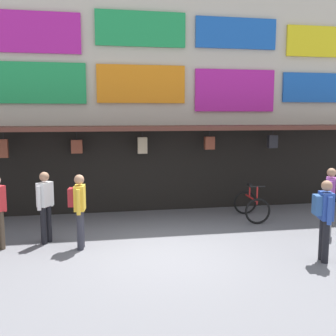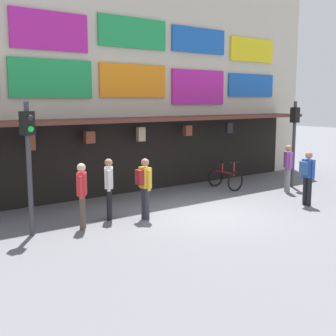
% 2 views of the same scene
% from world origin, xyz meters
% --- Properties ---
extents(ground_plane, '(80.00, 80.00, 0.00)m').
position_xyz_m(ground_plane, '(0.00, 0.00, 0.00)').
color(ground_plane, slate).
extents(shopfront, '(18.00, 2.60, 8.00)m').
position_xyz_m(shopfront, '(-0.00, 4.57, 3.96)').
color(shopfront, beige).
rests_on(shopfront, ground).
extents(bicycle_parked, '(0.79, 1.20, 1.05)m').
position_xyz_m(bicycle_parked, '(2.97, 2.42, 0.39)').
color(bicycle_parked, black).
rests_on(bicycle_parked, ground).
extents(pedestrian_in_purple, '(0.38, 0.53, 1.68)m').
position_xyz_m(pedestrian_in_purple, '(-1.79, 0.70, 0.98)').
color(pedestrian_in_purple, '#2D2D38').
rests_on(pedestrian_in_purple, ground).
extents(pedestrian_in_red, '(0.38, 0.47, 1.68)m').
position_xyz_m(pedestrian_in_red, '(-2.57, 1.25, 0.95)').
color(pedestrian_in_red, black).
rests_on(pedestrian_in_red, ground).
extents(pedestrian_in_green, '(0.41, 0.52, 1.68)m').
position_xyz_m(pedestrian_in_green, '(3.12, -0.99, 0.98)').
color(pedestrian_in_green, black).
rests_on(pedestrian_in_green, ground).
extents(pedestrian_in_yellow, '(0.38, 0.46, 1.68)m').
position_xyz_m(pedestrian_in_yellow, '(4.31, 0.66, 0.95)').
color(pedestrian_in_yellow, gray).
rests_on(pedestrian_in_yellow, ground).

